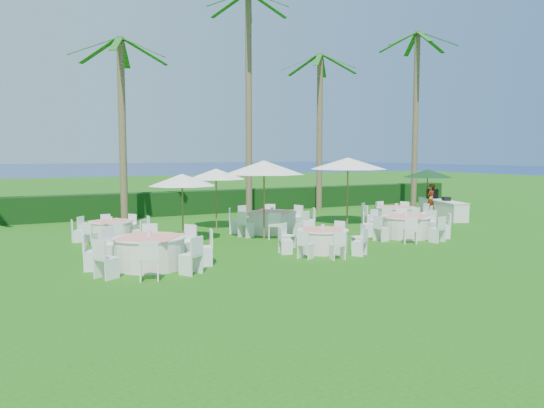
{
  "coord_description": "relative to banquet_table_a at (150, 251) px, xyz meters",
  "views": [
    {
      "loc": [
        -9.3,
        -14.37,
        3.16
      ],
      "look_at": [
        -0.29,
        2.83,
        1.3
      ],
      "focal_mm": 35.0,
      "sensor_mm": 36.0,
      "label": 1
    }
  ],
  "objects": [
    {
      "name": "banquet_table_e",
      "position": [
        6.0,
        4.14,
        -0.01
      ],
      "size": [
        3.35,
        3.35,
        1.03
      ],
      "color": "silver",
      "rests_on": "ground"
    },
    {
      "name": "banquet_table_f",
      "position": [
        12.07,
        3.8,
        -0.05
      ],
      "size": [
        3.12,
        3.12,
        0.94
      ],
      "color": "silver",
      "rests_on": "ground"
    },
    {
      "name": "umbrella_d",
      "position": [
        10.18,
        4.88,
        2.26
      ],
      "size": [
        3.4,
        3.4,
        2.97
      ],
      "color": "brown",
      "rests_on": "ground"
    },
    {
      "name": "umbrella_green",
      "position": [
        15.83,
        5.83,
        1.69
      ],
      "size": [
        2.48,
        2.48,
        2.35
      ],
      "color": "brown",
      "rests_on": "ground"
    },
    {
      "name": "palm_e",
      "position": [
        17.75,
        8.89,
        5.02
      ],
      "size": [
        4.4,
        4.1,
        10.01
      ],
      "color": "brown",
      "rests_on": "ground"
    },
    {
      "name": "banquet_table_d",
      "position": [
        0.0,
        5.4,
        -0.09
      ],
      "size": [
        2.76,
        2.76,
        0.85
      ],
      "color": "silver",
      "rests_on": "ground"
    },
    {
      "name": "palm_d",
      "position": [
        12.31,
        10.53,
        4.29
      ],
      "size": [
        4.39,
        4.2,
        8.59
      ],
      "color": "brown",
      "rests_on": "ground"
    },
    {
      "name": "banquet_table_b",
      "position": [
        5.55,
        -0.22,
        -0.07
      ],
      "size": [
        2.9,
        2.9,
        0.89
      ],
      "color": "silver",
      "rests_on": "ground"
    },
    {
      "name": "palm_c",
      "position": [
        7.72,
        9.95,
        5.56
      ],
      "size": [
        4.41,
        4.05,
        11.07
      ],
      "color": "brown",
      "rests_on": "ground"
    },
    {
      "name": "banquet_table_a",
      "position": [
        0.0,
        0.0,
        0.0
      ],
      "size": [
        3.47,
        3.47,
        1.04
      ],
      "color": "silver",
      "rests_on": "ground"
    },
    {
      "name": "buffet_table",
      "position": [
        15.66,
        4.63,
        0.01
      ],
      "size": [
        1.98,
        3.86,
        1.35
      ],
      "color": "silver",
      "rests_on": "ground"
    },
    {
      "name": "umbrella_a",
      "position": [
        2.16,
        3.67,
        1.76
      ],
      "size": [
        2.44,
        2.44,
        2.44
      ],
      "color": "brown",
      "rests_on": "ground"
    },
    {
      "name": "ground",
      "position": [
        5.6,
        -0.01,
        -0.46
      ],
      "size": [
        120.0,
        120.0,
        0.0
      ],
      "primitive_type": "plane",
      "color": "#175D10",
      "rests_on": "ground"
    },
    {
      "name": "banquet_table_c",
      "position": [
        9.95,
        0.8,
        -0.03
      ],
      "size": [
        3.23,
        3.23,
        0.97
      ],
      "color": "silver",
      "rests_on": "ground"
    },
    {
      "name": "ocean",
      "position": [
        5.6,
        101.99,
        -0.46
      ],
      "size": [
        260.0,
        260.0,
        0.0
      ],
      "primitive_type": "plane",
      "color": "#081C54",
      "rests_on": "ground"
    },
    {
      "name": "palm_b",
      "position": [
        1.32,
        9.27,
        4.06
      ],
      "size": [
        4.38,
        4.23,
        8.15
      ],
      "color": "brown",
      "rests_on": "ground"
    },
    {
      "name": "hedge",
      "position": [
        5.6,
        11.99,
        0.14
      ],
      "size": [
        34.0,
        1.0,
        1.2
      ],
      "primitive_type": "cube",
      "color": "black",
      "rests_on": "ground"
    },
    {
      "name": "umbrella_c",
      "position": [
        4.49,
        6.31,
        1.84
      ],
      "size": [
        2.53,
        2.53,
        2.53
      ],
      "color": "brown",
      "rests_on": "ground"
    },
    {
      "name": "staff_person",
      "position": [
        15.33,
        5.06,
        0.37
      ],
      "size": [
        0.71,
        0.6,
        1.67
      ],
      "primitive_type": "imported",
      "rotation": [
        0.0,
        0.0,
        3.53
      ],
      "color": "gray",
      "rests_on": "ground"
    },
    {
      "name": "umbrella_b",
      "position": [
        5.0,
        2.86,
        2.19
      ],
      "size": [
        3.02,
        3.02,
        2.9
      ],
      "color": "brown",
      "rests_on": "ground"
    }
  ]
}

